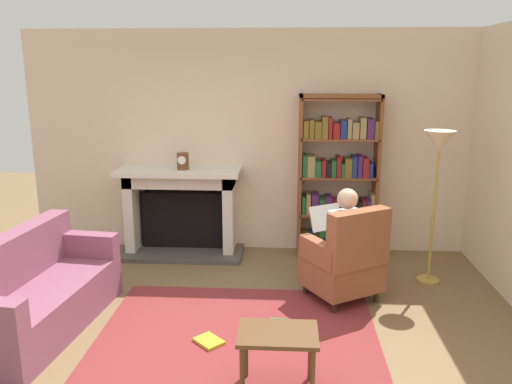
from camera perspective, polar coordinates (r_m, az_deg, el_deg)
The scene contains 12 objects.
ground at distance 4.43m, azimuth -2.33°, elevation -17.10°, with size 14.00×14.00×0.00m, color brown.
back_wall at distance 6.41m, azimuth -0.17°, elevation 5.47°, with size 5.60×0.10×2.70m, color beige.
area_rug at distance 4.68m, azimuth -1.95°, elevation -15.16°, with size 2.40×1.80×0.01m, color maroon.
fireplace at distance 6.45m, azimuth -8.21°, elevation -1.72°, with size 1.51×0.64×1.07m.
mantel_clock at distance 6.21m, azimuth -8.05°, elevation 3.38°, with size 0.14×0.14×0.20m.
bookshelf at distance 6.29m, azimuth 9.02°, elevation 1.47°, with size 0.95×0.32×1.95m.
armchair_reading at distance 5.16m, azimuth 9.86°, elevation -7.41°, with size 0.87×0.86×0.97m.
seated_reader at distance 5.19m, azimuth 9.15°, elevation -4.99°, with size 0.54×0.59×1.14m.
sofa_floral at distance 5.01m, azimuth -23.06°, elevation -10.34°, with size 0.90×1.77×0.85m.
side_table at distance 3.77m, azimuth 2.42°, elevation -16.12°, with size 0.56×0.39×0.47m.
scattered_books at distance 4.63m, azimuth -1.17°, elevation -15.26°, with size 0.80×0.58×0.04m.
floor_lamp at distance 5.61m, azimuth 19.42°, elevation 3.84°, with size 0.32×0.32×1.63m.
Camera 1 is at (0.40, -3.78, 2.26)m, focal length 36.37 mm.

